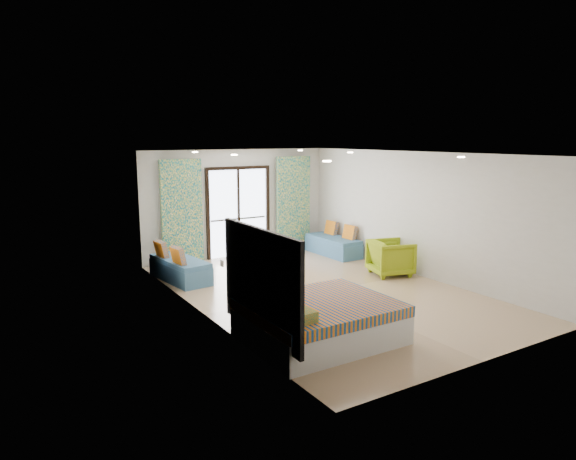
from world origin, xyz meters
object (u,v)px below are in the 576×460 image
coffee_table (261,251)px  daybed_right (334,245)px  bed (319,320)px  armchair (391,256)px  daybed_left (180,268)px

coffee_table → daybed_right: bearing=0.7°
bed → armchair: size_ratio=2.51×
daybed_left → daybed_right: (4.23, 0.22, -0.00)m
bed → daybed_right: size_ratio=1.29×
daybed_left → armchair: 4.59m
coffee_table → armchair: armchair is taller
bed → daybed_left: size_ratio=1.24×
bed → coffee_table: size_ratio=2.97×
bed → coffee_table: (1.43, 4.43, 0.05)m
daybed_right → coffee_table: 2.17m
daybed_left → coffee_table: (2.07, 0.20, 0.11)m
daybed_left → armchair: size_ratio=2.04×
daybed_right → armchair: (-0.12, -2.25, 0.17)m
bed → armchair: bearing=32.4°
daybed_right → armchair: 2.26m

